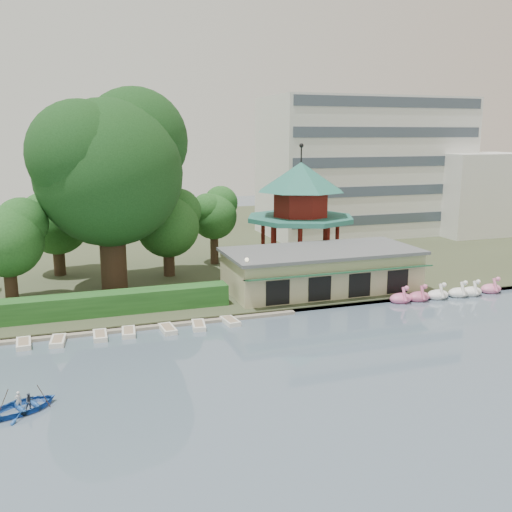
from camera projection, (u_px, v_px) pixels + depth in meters
name	position (u px, v px, depth m)	size (l,w,h in m)	color
ground_plane	(325.00, 409.00, 31.96)	(220.00, 220.00, 0.00)	slate
shore	(165.00, 243.00, 80.10)	(220.00, 70.00, 0.40)	#424930
embankment	(236.00, 315.00, 47.96)	(220.00, 0.60, 0.30)	gray
dock	(88.00, 332.00, 44.11)	(34.00, 1.60, 0.24)	gray
boathouse	(321.00, 269.00, 54.96)	(18.60, 9.39, 3.90)	tan
pavilion	(300.00, 204.00, 63.81)	(12.40, 12.40, 13.50)	tan
office_building	(383.00, 171.00, 85.56)	(38.00, 18.00, 20.00)	silver
hedge	(47.00, 309.00, 45.99)	(30.00, 2.00, 1.80)	#265C22
lamp_post	(247.00, 273.00, 49.34)	(0.36, 0.36, 4.28)	black
big_tree	(110.00, 163.00, 52.74)	(15.00, 13.98, 19.19)	#3A281C
small_trees	(53.00, 229.00, 55.24)	(39.19, 16.60, 9.63)	#3A281C
swan_boats	(447.00, 294.00, 53.70)	(12.34, 2.05, 1.92)	pink
moored_rowboats	(61.00, 340.00, 42.18)	(27.29, 2.75, 0.36)	white
rowboat_with_passengers	(24.00, 402.00, 31.65)	(6.10, 5.40, 2.01)	#2052A7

